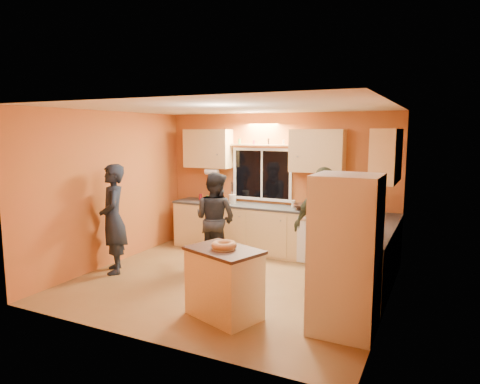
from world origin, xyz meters
The scene contains 14 objects.
ground centered at (0.00, 0.00, 0.00)m, with size 4.50×4.50×0.00m, color brown.
room_shell centered at (0.12, 0.41, 1.62)m, with size 4.54×4.04×2.61m.
back_counter centered at (0.01, 1.70, 0.45)m, with size 4.23×0.62×0.90m.
right_counter centered at (1.95, 0.50, 0.45)m, with size 0.62×1.84×0.90m.
refrigerator centered at (1.89, -0.80, 0.90)m, with size 0.72×0.70×1.80m, color silver.
island centered at (0.49, -1.07, 0.44)m, with size 1.04×0.87×0.86m.
bundt_pastry centered at (0.49, -1.07, 0.90)m, with size 0.31×0.31×0.09m, color #B8814B.
person_left centered at (-1.90, -0.34, 0.88)m, with size 0.64×0.42×1.75m, color black.
person_center centered at (-0.62, 0.70, 0.79)m, with size 0.77×0.60×1.59m, color black.
person_right centered at (1.20, 0.74, 0.87)m, with size 1.02×0.43×1.74m, color #343823.
mixing_bowl centered at (0.64, 1.66, 0.95)m, with size 0.39×0.39×0.10m, color black.
utensil_crock centered at (-0.78, 1.68, 0.99)m, with size 0.14×0.14×0.17m, color beige.
potted_plant centered at (1.99, -0.30, 1.06)m, with size 0.28×0.24×0.31m, color gray.
red_box centered at (1.89, 1.24, 0.94)m, with size 0.16×0.12×0.07m, color #AC1A25.
Camera 1 is at (2.84, -5.49, 2.27)m, focal length 32.00 mm.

